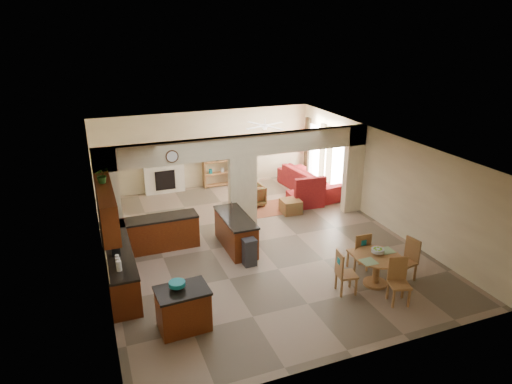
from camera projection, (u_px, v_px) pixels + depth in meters
name	position (u px, v px, depth m)	size (l,w,h in m)	color
floor	(255.00, 242.00, 12.71)	(10.00, 10.00, 0.00)	#86705D
ceiling	(255.00, 144.00, 11.73)	(10.00, 10.00, 0.00)	white
wall_back	(206.00, 149.00, 16.58)	(8.00, 8.00, 0.00)	beige
wall_front	(359.00, 291.00, 7.85)	(8.00, 8.00, 0.00)	beige
wall_left	(99.00, 216.00, 10.87)	(10.00, 10.00, 0.00)	beige
wall_right	(380.00, 178.00, 13.57)	(10.00, 10.00, 0.00)	beige
partition_left_pier	(109.00, 200.00, 11.84)	(0.60, 0.25, 2.80)	beige
partition_center_pier	(243.00, 193.00, 13.20)	(0.80, 0.25, 2.20)	beige
partition_right_pier	(353.00, 169.00, 14.34)	(0.60, 0.25, 2.80)	beige
partition_header	(242.00, 146.00, 12.70)	(8.00, 0.25, 0.60)	beige
kitchen_counter	(135.00, 251.00, 11.23)	(2.52, 3.29, 1.48)	#451408
upper_cabinets	(107.00, 207.00, 10.05)	(0.35, 2.40, 0.90)	#451408
peninsula	(236.00, 232.00, 12.25)	(0.70, 1.85, 0.91)	#451408
wall_clock	(172.00, 156.00, 11.92)	(0.34, 0.34, 0.03)	#4F2E1A
rug	(266.00, 209.00, 14.95)	(1.60, 1.30, 0.01)	#965136
fireplace	(164.00, 176.00, 16.17)	(1.60, 0.35, 1.20)	silver
shelving_unit	(217.00, 163.00, 16.72)	(1.00, 0.32, 1.80)	brown
window_a	(339.00, 163.00, 15.64)	(0.02, 0.90, 1.90)	white
window_b	(315.00, 151.00, 17.12)	(0.02, 0.90, 1.90)	white
glazed_door	(326.00, 161.00, 16.43)	(0.02, 0.70, 2.10)	white
drape_a_left	(347.00, 168.00, 15.10)	(0.10, 0.28, 2.30)	#401F19
drape_a_right	(329.00, 159.00, 16.15)	(0.10, 0.28, 2.30)	#401F19
drape_b_left	(322.00, 155.00, 16.58)	(0.10, 0.28, 2.30)	#401F19
drape_b_right	(307.00, 147.00, 17.63)	(0.10, 0.28, 2.30)	#401F19
ceiling_fan	(265.00, 126.00, 14.94)	(1.00, 1.00, 0.10)	white
kitchen_island	(183.00, 309.00, 8.99)	(1.06, 0.79, 0.89)	#451408
teal_bowl	(177.00, 285.00, 8.84)	(0.32, 0.32, 0.15)	teal
trash_can	(249.00, 253.00, 11.38)	(0.31, 0.26, 0.66)	#2C2B2E
dining_table	(377.00, 265.00, 10.49)	(1.08, 1.08, 0.74)	brown
fruit_bowl	(378.00, 251.00, 10.46)	(0.29, 0.29, 0.16)	#6EB526
sofa	(310.00, 180.00, 16.36)	(1.10, 2.83, 0.83)	maroon
chaise	(305.00, 199.00, 15.20)	(1.06, 0.86, 0.42)	maroon
armchair	(252.00, 195.00, 15.14)	(0.75, 0.77, 0.70)	maroon
ottoman	(291.00, 206.00, 14.58)	(0.60, 0.60, 0.43)	maroon
plant	(102.00, 175.00, 10.14)	(0.33, 0.28, 0.37)	#1C4512
chair_north	(360.00, 250.00, 11.05)	(0.44, 0.44, 1.02)	brown
chair_east	(409.00, 258.00, 10.71)	(0.49, 0.49, 1.02)	brown
chair_south	(398.00, 279.00, 9.84)	(0.52, 0.52, 1.02)	brown
chair_west	(343.00, 271.00, 10.14)	(0.48, 0.48, 1.02)	brown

